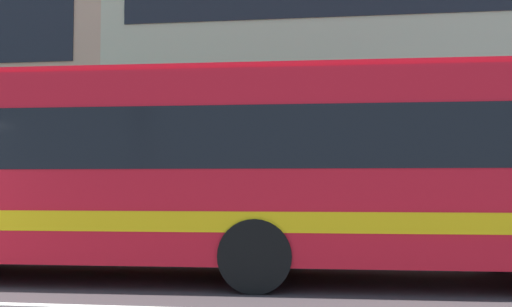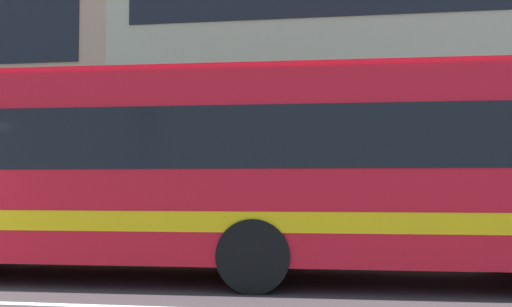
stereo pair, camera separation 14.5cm
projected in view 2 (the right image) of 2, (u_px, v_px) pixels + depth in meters
apartment_block_right at (403, 48)px, 22.74m from camera, size 19.81×11.14×13.63m
transit_bus at (219, 166)px, 9.14m from camera, size 11.40×2.87×3.17m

